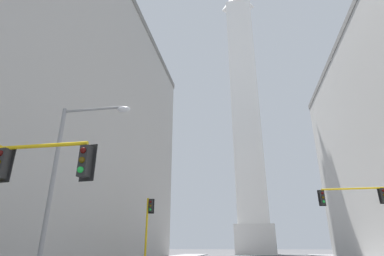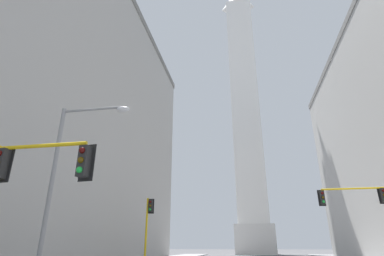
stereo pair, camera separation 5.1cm
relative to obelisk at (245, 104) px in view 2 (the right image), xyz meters
name	(u,v)px [view 2 (the right image)]	position (x,y,z in m)	size (l,w,h in m)	color
building_left	(22,117)	(-25.42, -45.89, -21.75)	(24.27, 42.94, 30.30)	#B2AFAA
obelisk	(245,104)	(0.00, 0.00, 0.00)	(8.71, 8.71, 76.89)	silver
traffic_light_near_left	(23,178)	(-8.97, -63.56, -32.98)	(4.07, 0.53, 5.20)	yellow
traffic_light_mid_right	(366,205)	(8.16, -45.99, -32.14)	(5.47, 0.52, 6.23)	yellow
traffic_light_mid_left	(148,221)	(-10.09, -45.90, -33.07)	(0.76, 0.52, 5.82)	yellow
street_lamp	(66,168)	(-9.42, -60.49, -31.85)	(3.57, 0.36, 8.12)	gray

